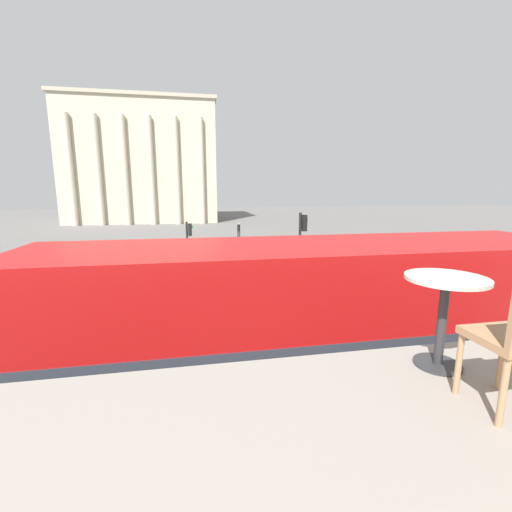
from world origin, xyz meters
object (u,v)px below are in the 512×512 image
at_px(cafe_dining_table, 444,301).
at_px(pedestrian_white, 203,252).
at_px(plaza_building_left, 144,164).
at_px(traffic_light_mid, 189,242).
at_px(pedestrian_black, 239,229).
at_px(double_decker_bus, 311,332).
at_px(traffic_light_near, 301,246).
at_px(pedestrian_olive, 284,283).

height_order(cafe_dining_table, pedestrian_white, cafe_dining_table).
distance_m(plaza_building_left, traffic_light_mid, 42.72).
relative_size(plaza_building_left, pedestrian_black, 13.97).
bearing_deg(double_decker_bus, plaza_building_left, 107.24).
bearing_deg(traffic_light_near, plaza_building_left, 104.41).
distance_m(traffic_light_near, pedestrian_white, 9.40).
height_order(double_decker_bus, cafe_dining_table, cafe_dining_table).
height_order(pedestrian_olive, pedestrian_black, pedestrian_black).
height_order(traffic_light_near, traffic_light_mid, traffic_light_near).
relative_size(traffic_light_near, pedestrian_white, 2.30).
relative_size(double_decker_bus, traffic_light_mid, 3.21).
height_order(pedestrian_white, pedestrian_black, pedestrian_white).
bearing_deg(pedestrian_olive, cafe_dining_table, 142.37).
height_order(double_decker_bus, pedestrian_black, double_decker_bus).
xyz_separation_m(double_decker_bus, traffic_light_mid, (-2.47, 13.51, -0.10)).
bearing_deg(traffic_light_mid, double_decker_bus, -79.64).
height_order(plaza_building_left, pedestrian_white, plaza_building_left).
height_order(traffic_light_near, pedestrian_olive, traffic_light_near).
bearing_deg(plaza_building_left, traffic_light_near, -75.59).
relative_size(cafe_dining_table, pedestrian_black, 0.44).
height_order(double_decker_bus, traffic_light_mid, double_decker_bus).
distance_m(plaza_building_left, pedestrian_black, 29.21).
bearing_deg(pedestrian_olive, plaza_building_left, -14.16).
relative_size(pedestrian_white, pedestrian_black, 1.07).
height_order(traffic_light_near, pedestrian_white, traffic_light_near).
distance_m(traffic_light_near, pedestrian_olive, 1.89).
bearing_deg(pedestrian_black, pedestrian_white, 115.33).
height_order(plaza_building_left, pedestrian_olive, plaza_building_left).
relative_size(double_decker_bus, pedestrian_black, 6.37).
relative_size(double_decker_bus, pedestrian_olive, 6.51).
xyz_separation_m(double_decker_bus, pedestrian_olive, (1.73, 8.38, -1.34)).
height_order(double_decker_bus, pedestrian_olive, double_decker_bus).
distance_m(double_decker_bus, pedestrian_white, 16.52).
xyz_separation_m(plaza_building_left, pedestrian_white, (8.10, -38.61, -8.32)).
bearing_deg(pedestrian_olive, pedestrian_white, -5.52).
distance_m(double_decker_bus, plaza_building_left, 56.30).
distance_m(traffic_light_near, pedestrian_black, 21.92).
distance_m(cafe_dining_table, traffic_light_mid, 17.63).
bearing_deg(pedestrian_white, cafe_dining_table, 170.50).
relative_size(plaza_building_left, pedestrian_white, 13.07).
bearing_deg(pedestrian_black, traffic_light_near, 132.04).
relative_size(traffic_light_mid, pedestrian_white, 1.86).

